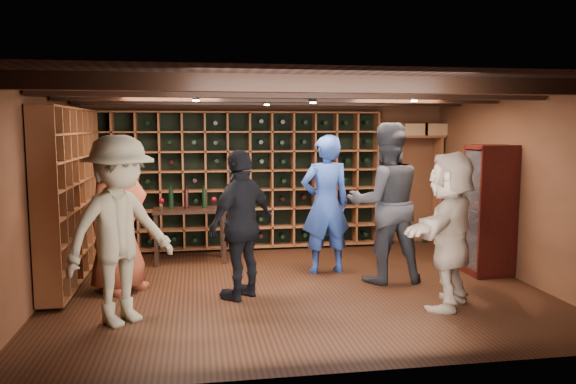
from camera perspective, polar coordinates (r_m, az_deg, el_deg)
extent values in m
plane|color=black|center=(7.20, 0.75, -9.66)|extent=(6.00, 6.00, 0.00)
plane|color=brown|center=(9.41, -1.91, 1.97)|extent=(6.00, 0.00, 6.00)
plane|color=brown|center=(4.53, 6.35, -3.25)|extent=(6.00, 0.00, 6.00)
plane|color=brown|center=(7.07, -23.92, -0.20)|extent=(0.00, 5.00, 5.00)
plane|color=brown|center=(8.04, 22.33, 0.65)|extent=(0.00, 5.00, 5.00)
plane|color=black|center=(6.92, 0.79, 10.61)|extent=(6.00, 6.00, 0.00)
cube|color=black|center=(5.35, 3.86, 10.88)|extent=(5.90, 0.18, 0.16)
cube|color=black|center=(6.42, 1.58, 10.19)|extent=(5.90, 0.18, 0.16)
cube|color=black|center=(7.51, -0.03, 9.70)|extent=(5.90, 0.18, 0.16)
cube|color=black|center=(8.59, -1.24, 9.33)|extent=(5.90, 0.18, 0.16)
cylinder|color=black|center=(6.81, -9.36, 9.66)|extent=(0.10, 0.10, 0.10)
cylinder|color=black|center=(7.36, 2.56, 9.52)|extent=(0.10, 0.10, 0.10)
cylinder|color=black|center=(7.01, 12.73, 9.50)|extent=(0.10, 0.10, 0.10)
cylinder|color=black|center=(8.07, -2.15, 9.28)|extent=(0.10, 0.10, 0.10)
cube|color=brown|center=(9.20, -5.02, 1.21)|extent=(4.65, 0.30, 2.20)
cube|color=black|center=(9.20, -5.02, 1.21)|extent=(4.56, 0.02, 2.16)
cube|color=brown|center=(7.84, -21.18, -0.18)|extent=(0.30, 2.65, 2.20)
cube|color=black|center=(7.84, -21.18, -0.18)|extent=(0.29, 0.02, 2.16)
cube|color=brown|center=(9.81, 12.32, 5.52)|extent=(1.15, 0.32, 0.04)
cube|color=brown|center=(10.07, 14.94, 0.23)|extent=(0.05, 0.28, 1.85)
cube|color=brown|center=(9.69, 9.33, 0.12)|extent=(0.05, 0.28, 1.85)
cube|color=tan|center=(9.67, 10.12, 6.27)|extent=(0.40, 0.30, 0.20)
cube|color=tan|center=(9.83, 12.61, 6.22)|extent=(0.40, 0.30, 0.20)
cube|color=tan|center=(9.96, 14.49, 6.17)|extent=(0.40, 0.30, 0.20)
cube|color=#370C0B|center=(8.27, 19.56, -7.53)|extent=(0.55, 0.50, 0.10)
cube|color=#370C0B|center=(8.11, 19.80, -1.69)|extent=(0.55, 0.50, 1.70)
cube|color=white|center=(7.98, 18.17, -1.75)|extent=(0.01, 0.46, 1.60)
cube|color=#370C0B|center=(8.11, 19.80, -1.69)|extent=(0.50, 0.44, 0.02)
sphere|color=#59260C|center=(8.08, 19.70, -0.99)|extent=(0.18, 0.18, 0.18)
imported|color=navy|center=(7.76, 3.84, -1.25)|extent=(0.73, 0.51, 1.91)
imported|color=black|center=(7.38, 9.87, -1.12)|extent=(1.01, 0.79, 2.07)
imported|color=maroon|center=(7.16, -16.80, -2.23)|extent=(1.06, 1.10, 1.90)
imported|color=black|center=(6.61, -4.70, -3.32)|extent=(1.05, 1.02, 1.76)
imported|color=#7E7257|center=(5.98, -16.71, -3.77)|extent=(1.41, 1.38, 1.94)
imported|color=tan|center=(6.52, 16.12, -3.72)|extent=(1.47, 1.56, 1.76)
cube|color=black|center=(8.47, -9.96, -1.83)|extent=(1.09, 0.57, 0.04)
cube|color=black|center=(8.33, -13.26, -4.86)|extent=(0.06, 0.06, 0.77)
cube|color=black|center=(8.35, -6.50, -4.70)|extent=(0.06, 0.06, 0.77)
cube|color=black|center=(8.77, -13.15, -4.28)|extent=(0.06, 0.06, 0.77)
cube|color=black|center=(8.78, -6.73, -4.13)|extent=(0.06, 0.06, 0.77)
cylinder|color=black|center=(8.50, -11.79, -0.74)|extent=(0.07, 0.07, 0.28)
cylinder|color=black|center=(8.50, -10.29, -0.71)|extent=(0.07, 0.07, 0.28)
cylinder|color=black|center=(8.50, -8.49, -0.67)|extent=(0.07, 0.07, 0.28)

